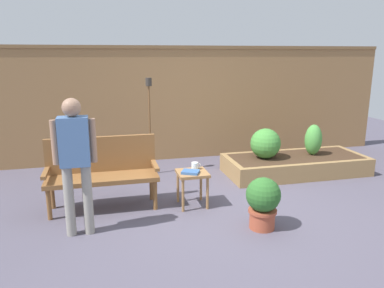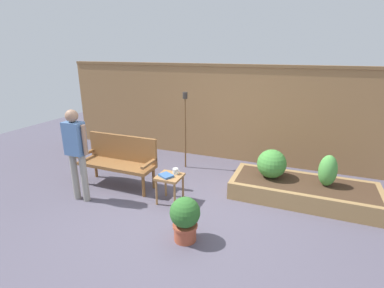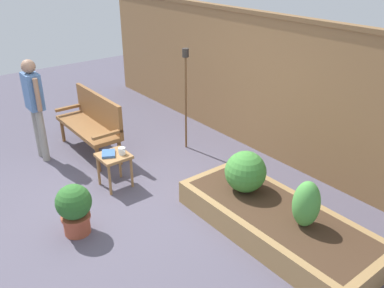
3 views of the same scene
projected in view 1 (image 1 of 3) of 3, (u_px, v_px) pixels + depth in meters
The scene contains 12 objects.
ground_plane at pixel (222, 209), 4.93m from camera, with size 14.00×14.00×0.00m, color #514C5B.
fence_back at pixel (181, 103), 7.12m from camera, with size 8.40×0.14×2.16m.
garden_bench at pixel (102, 168), 4.91m from camera, with size 1.44×0.48×0.94m.
side_table at pixel (192, 178), 4.96m from camera, with size 0.40×0.40×0.48m.
cup_on_table at pixel (195, 166), 5.04m from camera, with size 0.13×0.09×0.10m.
book_on_table at pixel (191, 172), 4.88m from camera, with size 0.22×0.17×0.03m, color #38609E.
potted_boxwood at pixel (263, 201), 4.32m from camera, with size 0.41×0.41×0.62m.
raised_planter_bed at pixel (295, 165), 6.39m from camera, with size 2.40×1.00×0.30m.
shrub_near_bench at pixel (265, 143), 6.19m from camera, with size 0.50×0.50×0.50m.
shrub_far_corner at pixel (313, 140), 6.40m from camera, with size 0.29×0.29×0.53m.
tiki_torch at pixel (149, 109), 6.11m from camera, with size 0.10×0.10×1.63m.
person_by_bench at pixel (75, 155), 4.04m from camera, with size 0.47×0.20×1.56m.
Camera 1 is at (-1.49, -4.35, 2.01)m, focal length 34.70 mm.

